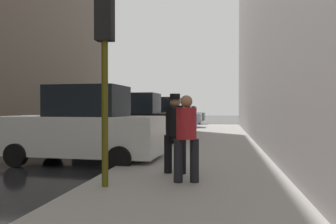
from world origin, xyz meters
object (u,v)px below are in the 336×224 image
Objects in this scene: parked_gray_coupe at (185,115)px; fire_hydrant at (163,138)px; pedestrian_in_red_jacket at (186,134)px; pedestrian_with_fedora at (175,129)px; parked_white_van at (83,128)px; parked_blue_sedan at (171,118)px; parked_black_suv at (131,121)px; parked_bronze_suv at (156,117)px; parked_silver_sedan at (179,116)px; traffic_light at (105,46)px.

parked_gray_coupe reaches higher than fire_hydrant.
pedestrian_in_red_jacket reaches higher than fire_hydrant.
fire_hydrant is at bearing 103.50° from pedestrian_with_fedora.
parked_white_van is at bearing 141.99° from pedestrian_in_red_jacket.
parked_blue_sedan is at bearing 100.10° from pedestrian_in_red_jacket.
parked_black_suv reaches higher than pedestrian_with_fedora.
parked_bronze_suv is 6.63× the size of fire_hydrant.
parked_bronze_suv reaches higher than pedestrian_with_fedora.
parked_white_van is 25.92m from parked_gray_coupe.
parked_white_van is 1.10× the size of parked_silver_sedan.
parked_white_van is 3.59m from fire_hydrant.
parked_silver_sedan is at bearing 95.75° from fire_hydrant.
parked_silver_sedan is (0.00, 10.51, -0.18)m from parked_bronze_suv.
traffic_light reaches higher than parked_bronze_suv.
parked_silver_sedan is 1.17× the size of traffic_light.
parked_gray_coupe is (0.00, 9.94, 0.00)m from parked_blue_sedan.
parked_white_van is at bearing -90.00° from parked_bronze_suv.
pedestrian_in_red_jacket is at bearing -83.38° from parked_gray_coupe.
fire_hydrant is at bearing -46.74° from parked_black_suv.
parked_black_suv is at bearing 113.63° from pedestrian_in_red_jacket.
parked_gray_coupe is at bearing 94.51° from fire_hydrant.
parked_blue_sedan is (0.00, 11.00, -0.18)m from parked_black_suv.
parked_white_van is 4.20m from pedestrian_in_red_jacket.
parked_bronze_suv is 1.09× the size of parked_blue_sedan.
parked_bronze_suv is 12.57m from pedestrian_with_fedora.
pedestrian_in_red_jacket is (3.31, -2.58, 0.07)m from parked_white_van.
parked_white_van is 1.09× the size of parked_blue_sedan.
parked_bronze_suv is at bearing 97.74° from traffic_light.
parked_white_van is at bearing 120.28° from traffic_light.
parked_white_van is at bearing -90.00° from parked_gray_coupe.
parked_bronze_suv is 1.30× the size of traffic_light.
parked_blue_sedan and parked_silver_sedan have the same top height.
parked_bronze_suv is at bearing 90.00° from parked_white_van.
pedestrian_in_red_jacket is (3.31, -28.50, 0.26)m from parked_gray_coupe.
pedestrian_in_red_jacket is (3.31, -18.55, 0.26)m from parked_blue_sedan.
parked_black_suv is at bearing -90.00° from parked_bronze_suv.
traffic_light is 2.03× the size of pedestrian_with_fedora.
parked_blue_sedan is 2.49× the size of pedestrian_in_red_jacket.
parked_bronze_suv reaches higher than fire_hydrant.
pedestrian_with_fedora is (2.96, -12.22, 0.10)m from parked_bronze_suv.
parked_blue_sedan is at bearing 90.00° from parked_black_suv.
parked_black_suv is (0.00, 4.97, 0.00)m from parked_white_van.
fire_hydrant is 4.98m from pedestrian_with_fedora.
pedestrian_in_red_jacket is at bearing -82.01° from parked_silver_sedan.
parked_black_suv is 8.25m from pedestrian_in_red_jacket.
parked_black_suv is at bearing 90.00° from parked_white_van.
fire_hydrant is 0.40× the size of pedestrian_with_fedora.
pedestrian_with_fedora reaches higher than parked_silver_sedan.
traffic_light is at bearing -82.26° from parked_bronze_suv.
traffic_light reaches higher than parked_white_van.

